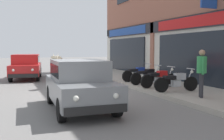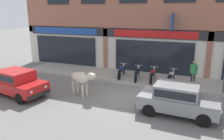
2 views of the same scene
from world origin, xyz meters
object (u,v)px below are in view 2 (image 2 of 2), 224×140
(car_1, at_px, (17,82))
(motorcycle_2, at_px, (152,76))
(cow, at_px, (81,78))
(motorcycle_3, at_px, (171,78))
(car_0, at_px, (177,98))
(motorcycle_1, at_px, (137,74))
(pedestrian, at_px, (194,71))
(motorcycle_0, at_px, (121,72))

(car_1, height_order, motorcycle_2, car_1)
(cow, distance_m, motorcycle_3, 5.78)
(cow, height_order, car_0, cow)
(motorcycle_1, height_order, motorcycle_2, same)
(car_1, height_order, pedestrian, pedestrian)
(cow, relative_size, motorcycle_0, 1.12)
(motorcycle_0, xyz_separation_m, pedestrian, (4.73, -0.11, 0.60))
(cow, relative_size, car_0, 0.55)
(cow, bearing_deg, motorcycle_2, 46.49)
(car_0, relative_size, pedestrian, 2.29)
(cow, distance_m, car_1, 3.63)
(motorcycle_0, bearing_deg, motorcycle_2, -4.04)
(pedestrian, bearing_deg, motorcycle_0, 178.71)
(car_1, relative_size, motorcycle_1, 2.09)
(motorcycle_0, bearing_deg, cow, -107.03)
(cow, height_order, pedestrian, pedestrian)
(car_1, height_order, motorcycle_1, car_1)
(cow, distance_m, motorcycle_1, 4.25)
(cow, relative_size, motorcycle_1, 1.12)
(motorcycle_3, bearing_deg, car_1, -148.11)
(cow, bearing_deg, car_0, -4.92)
(pedestrian, bearing_deg, car_1, -151.73)
(car_0, height_order, motorcycle_0, car_0)
(motorcycle_2, distance_m, motorcycle_3, 1.19)
(motorcycle_3, xyz_separation_m, pedestrian, (1.32, 0.04, 0.60))
(motorcycle_2, bearing_deg, cow, -133.51)
(car_1, xyz_separation_m, motorcycle_1, (5.66, 4.92, -0.27))
(car_0, distance_m, pedestrian, 4.09)
(cow, relative_size, pedestrian, 1.27)
(motorcycle_0, distance_m, motorcycle_2, 2.23)
(cow, xyz_separation_m, motorcycle_3, (4.54, 3.54, -0.46))
(car_1, distance_m, motorcycle_2, 8.32)
(car_1, height_order, motorcycle_0, car_1)
(cow, relative_size, car_1, 0.54)
(motorcycle_0, bearing_deg, car_0, -44.66)
(cow, distance_m, motorcycle_0, 3.89)
(motorcycle_1, bearing_deg, car_1, -139.02)
(car_1, bearing_deg, motorcycle_2, 36.16)
(motorcycle_2, bearing_deg, car_0, -63.67)
(motorcycle_3, height_order, pedestrian, pedestrian)
(motorcycle_2, xyz_separation_m, pedestrian, (2.50, 0.05, 0.60))
(pedestrian, bearing_deg, motorcycle_1, -179.38)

